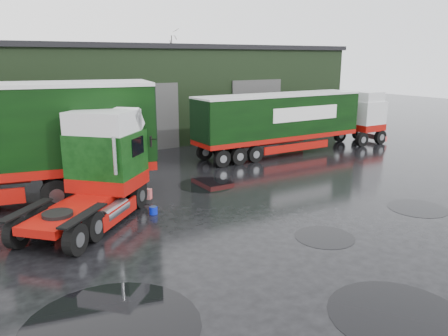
# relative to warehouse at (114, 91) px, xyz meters

# --- Properties ---
(ground) EXTENTS (100.00, 100.00, 0.00)m
(ground) POSITION_rel_warehouse_xyz_m (-2.00, -20.00, -3.16)
(ground) COLOR black
(warehouse) EXTENTS (32.40, 12.40, 6.30)m
(warehouse) POSITION_rel_warehouse_xyz_m (0.00, 0.00, 0.00)
(warehouse) COLOR black
(warehouse) RESTS_ON ground
(hero_tractor) EXTENTS (6.09, 6.00, 3.73)m
(hero_tractor) POSITION_rel_warehouse_xyz_m (-6.50, -16.31, -1.29)
(hero_tractor) COLOR black
(hero_tractor) RESTS_ON ground
(lorry_right) EXTENTS (13.43, 2.47, 3.52)m
(lorry_right) POSITION_rel_warehouse_xyz_m (6.00, -11.00, -1.40)
(lorry_right) COLOR silver
(lorry_right) RESTS_ON ground
(wash_bucket) EXTENTS (0.37, 0.37, 0.28)m
(wash_bucket) POSITION_rel_warehouse_xyz_m (-4.14, -16.49, -3.02)
(wash_bucket) COLOR #0819AF
(wash_bucket) RESTS_ON ground
(tree_back_b) EXTENTS (4.40, 4.40, 7.50)m
(tree_back_b) POSITION_rel_warehouse_xyz_m (8.00, 10.00, 0.59)
(tree_back_b) COLOR black
(tree_back_b) RESTS_ON ground
(puddle_0) EXTENTS (3.05, 3.05, 0.01)m
(puddle_0) POSITION_rel_warehouse_xyz_m (-2.11, -25.29, -3.15)
(puddle_0) COLOR black
(puddle_0) RESTS_ON ground
(puddle_1) EXTENTS (2.53, 2.53, 0.01)m
(puddle_1) POSITION_rel_warehouse_xyz_m (-0.67, -14.27, -3.15)
(puddle_1) COLOR black
(puddle_1) RESTS_ON ground
(puddle_2) EXTENTS (3.81, 3.81, 0.01)m
(puddle_2) POSITION_rel_warehouse_xyz_m (-7.59, -22.42, -3.15)
(puddle_2) COLOR black
(puddle_2) RESTS_ON ground
(puddle_3) EXTENTS (2.16, 2.16, 0.01)m
(puddle_3) POSITION_rel_warehouse_xyz_m (4.53, -21.14, -3.15)
(puddle_3) COLOR black
(puddle_3) RESTS_ON ground
(puddle_4) EXTENTS (1.88, 1.88, 0.01)m
(puddle_4) POSITION_rel_warehouse_xyz_m (-0.38, -21.29, -3.15)
(puddle_4) COLOR black
(puddle_4) RESTS_ON ground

